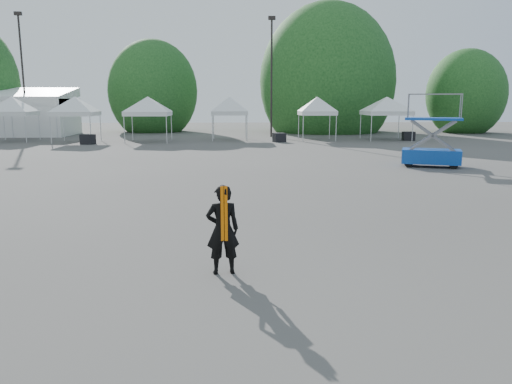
{
  "coord_description": "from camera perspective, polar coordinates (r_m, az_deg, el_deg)",
  "views": [
    {
      "loc": [
        -0.43,
        -10.31,
        3.04
      ],
      "look_at": [
        0.05,
        -0.85,
        1.3
      ],
      "focal_mm": 35.0,
      "sensor_mm": 36.0,
      "label": 1
    }
  ],
  "objects": [
    {
      "name": "ground",
      "position": [
        10.76,
        -0.48,
        -6.01
      ],
      "size": [
        120.0,
        120.0,
        0.0
      ],
      "primitive_type": "plane",
      "color": "#474442",
      "rests_on": "ground"
    },
    {
      "name": "light_pole_west",
      "position": [
        47.74,
        -25.15,
        12.74
      ],
      "size": [
        0.6,
        0.25,
        10.3
      ],
      "color": "black",
      "rests_on": "ground"
    },
    {
      "name": "light_pole_east",
      "position": [
        42.52,
        1.79,
        13.75
      ],
      "size": [
        0.6,
        0.25,
        9.8
      ],
      "color": "black",
      "rests_on": "ground"
    },
    {
      "name": "tree_mid_w",
      "position": [
        50.88,
        -11.68,
        11.21
      ],
      "size": [
        4.16,
        4.16,
        6.33
      ],
      "color": "#382314",
      "rests_on": "ground"
    },
    {
      "name": "tree_mid_e",
      "position": [
        50.23,
        8.11,
        12.37
      ],
      "size": [
        5.12,
        5.12,
        7.79
      ],
      "color": "#382314",
      "rests_on": "ground"
    },
    {
      "name": "tree_far_e",
      "position": [
        52.36,
        22.85,
        10.26
      ],
      "size": [
        3.84,
        3.84,
        5.84
      ],
      "color": "#382314",
      "rests_on": "ground"
    },
    {
      "name": "tent_b",
      "position": [
        42.05,
        -26.1,
        9.4
      ],
      "size": [
        4.07,
        4.07,
        3.88
      ],
      "color": "silver",
      "rests_on": "ground"
    },
    {
      "name": "tent_c",
      "position": [
        39.17,
        -20.01,
        9.83
      ],
      "size": [
        4.22,
        4.22,
        3.88
      ],
      "color": "silver",
      "rests_on": "ground"
    },
    {
      "name": "tent_d",
      "position": [
        38.05,
        -12.27,
        10.21
      ],
      "size": [
        4.51,
        4.51,
        3.88
      ],
      "color": "silver",
      "rests_on": "ground"
    },
    {
      "name": "tent_e",
      "position": [
        39.09,
        -3.05,
        10.43
      ],
      "size": [
        3.95,
        3.95,
        3.88
      ],
      "color": "silver",
      "rests_on": "ground"
    },
    {
      "name": "tent_f",
      "position": [
        39.14,
        7.03,
        10.37
      ],
      "size": [
        3.81,
        3.81,
        3.88
      ],
      "color": "silver",
      "rests_on": "ground"
    },
    {
      "name": "tent_g",
      "position": [
        40.48,
        14.72,
        10.11
      ],
      "size": [
        4.74,
        4.74,
        3.88
      ],
      "color": "silver",
      "rests_on": "ground"
    },
    {
      "name": "man",
      "position": [
        8.82,
        -3.83,
        -4.29
      ],
      "size": [
        0.63,
        0.46,
        1.61
      ],
      "rotation": [
        0.0,
        0.0,
        3.27
      ],
      "color": "black",
      "rests_on": "ground"
    },
    {
      "name": "scissor_lift",
      "position": [
        24.5,
        19.55,
        6.65
      ],
      "size": [
        2.88,
        2.14,
        3.34
      ],
      "rotation": [
        0.0,
        0.0,
        -0.37
      ],
      "color": "#0B2296",
      "rests_on": "ground"
    },
    {
      "name": "crate_west",
      "position": [
        37.21,
        -18.67,
        5.72
      ],
      "size": [
        1.04,
        0.9,
        0.69
      ],
      "primitive_type": "cube",
      "rotation": [
        0.0,
        0.0,
        -0.27
      ],
      "color": "black",
      "rests_on": "ground"
    },
    {
      "name": "crate_mid",
      "position": [
        37.22,
        2.68,
        6.24
      ],
      "size": [
        1.02,
        0.9,
        0.67
      ],
      "primitive_type": "cube",
      "rotation": [
        0.0,
        0.0,
        0.3
      ],
      "color": "black",
      "rests_on": "ground"
    },
    {
      "name": "crate_east",
      "position": [
        40.31,
        17.03,
        6.13
      ],
      "size": [
        0.92,
        0.74,
        0.68
      ],
      "primitive_type": "cube",
      "rotation": [
        0.0,
        0.0,
        -0.07
      ],
      "color": "black",
      "rests_on": "ground"
    }
  ]
}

